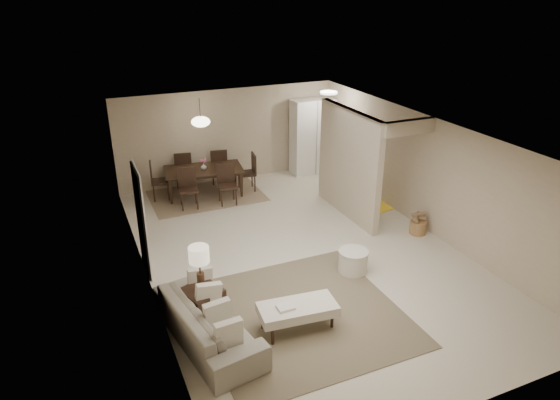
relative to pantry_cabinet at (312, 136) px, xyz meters
name	(u,v)px	position (x,y,z in m)	size (l,w,h in m)	color
floor	(300,252)	(-2.35, -4.15, -1.05)	(9.00, 9.00, 0.00)	beige
ceiling	(302,133)	(-2.35, -4.15, 1.45)	(9.00, 9.00, 0.00)	white
back_wall	(229,135)	(-2.35, 0.35, 0.20)	(6.00, 6.00, 0.00)	tan
left_wall	(143,223)	(-5.35, -4.15, 0.20)	(9.00, 9.00, 0.00)	tan
right_wall	(427,174)	(0.65, -4.15, 0.20)	(9.00, 9.00, 0.00)	tan
partition	(349,164)	(-0.55, -2.90, 0.20)	(0.15, 2.50, 2.50)	tan
doorway	(141,221)	(-5.32, -3.55, -0.03)	(0.04, 0.90, 2.04)	black
pantry_cabinet	(312,136)	(0.00, 0.00, 0.00)	(1.20, 0.55, 2.10)	white
flush_light	(329,93)	(-0.05, -0.95, 1.41)	(0.44, 0.44, 0.05)	white
living_rug	(300,314)	(-3.23, -6.01, -1.04)	(3.20, 3.20, 0.01)	brown
sofa	(208,321)	(-4.80, -6.01, -0.72)	(0.89, 2.28, 0.67)	gray
ottoman_bench	(298,310)	(-3.43, -6.31, -0.70)	(1.28, 0.68, 0.44)	beige
side_table	(203,306)	(-4.75, -5.55, -0.75)	(0.55, 0.55, 0.61)	black
table_lamp	(199,258)	(-4.75, -5.55, 0.12)	(0.32, 0.32, 0.76)	#462E1E
round_pouf	(353,261)	(-1.75, -5.20, -0.83)	(0.57, 0.57, 0.44)	beige
wicker_basket	(418,227)	(0.36, -4.42, -0.90)	(0.35, 0.35, 0.30)	olive
dining_rug	(205,194)	(-3.29, -0.45, -1.04)	(2.80, 2.10, 0.01)	#7D684D
dining_table	(205,182)	(-3.29, -0.45, -0.71)	(1.95, 1.09, 0.69)	black
dining_chairs	(204,177)	(-3.29, -0.45, -0.56)	(2.68, 2.09, 0.98)	black
vase	(204,166)	(-3.29, -0.45, -0.29)	(0.15, 0.15, 0.16)	silver
yellow_mat	(379,208)	(0.34, -2.95, -1.04)	(0.87, 0.53, 0.01)	yellow
pendant_light	(201,122)	(-3.29, -0.45, 0.87)	(0.46, 0.46, 0.71)	#462E1E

